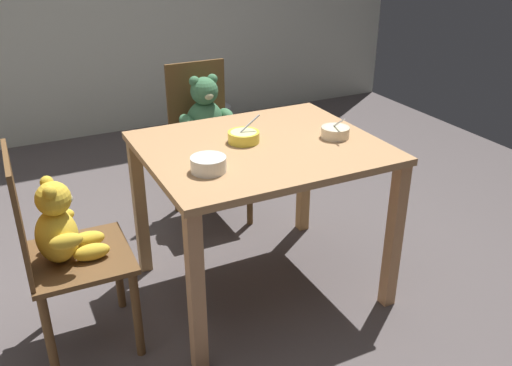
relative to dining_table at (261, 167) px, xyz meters
name	(u,v)px	position (x,y,z in m)	size (l,w,h in m)	color
ground_plane	(260,288)	(0.00, 0.00, -0.66)	(5.20, 5.20, 0.04)	#544C4C
dining_table	(261,167)	(0.00, 0.00, 0.00)	(1.03, 0.87, 0.75)	#AC7E51
teddy_chair_far_center	(207,129)	(0.05, 0.80, -0.08)	(0.39, 0.42, 0.92)	brown
teddy_chair_near_left	(61,239)	(-0.89, -0.03, -0.12)	(0.41, 0.42, 0.90)	brown
porridge_bowl_white_near_left	(208,164)	(-0.31, -0.16, 0.14)	(0.14, 0.14, 0.06)	silver
porridge_bowl_cream_near_right	(335,132)	(0.34, -0.07, 0.14)	(0.13, 0.14, 0.11)	beige
porridge_bowl_yellow_center	(244,137)	(-0.06, 0.06, 0.14)	(0.15, 0.14, 0.12)	yellow
metal_pail	(216,119)	(0.66, 2.15, -0.53)	(0.26, 0.26, 0.22)	#93969B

